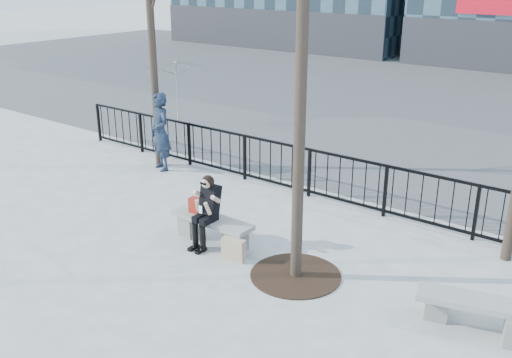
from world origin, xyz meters
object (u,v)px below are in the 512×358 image
Objects in this scene: bench_main at (212,227)px; bench_second at (476,311)px; seated_woman at (206,212)px; standing_man at (160,132)px.

bench_main is 4.72m from bench_second.
bench_second is (4.71, 0.17, -0.00)m from bench_main.
bench_main is 0.40m from seated_woman.
seated_woman is (0.00, -0.16, 0.37)m from bench_main.
bench_second is 1.22× the size of seated_woman.
seated_woman is 4.47m from standing_man.
seated_woman reaches higher than bench_main.
seated_woman is at bearing -13.17° from standing_man.
standing_man is at bearing 147.99° from bench_main.
seated_woman is at bearing 168.55° from bench_second.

